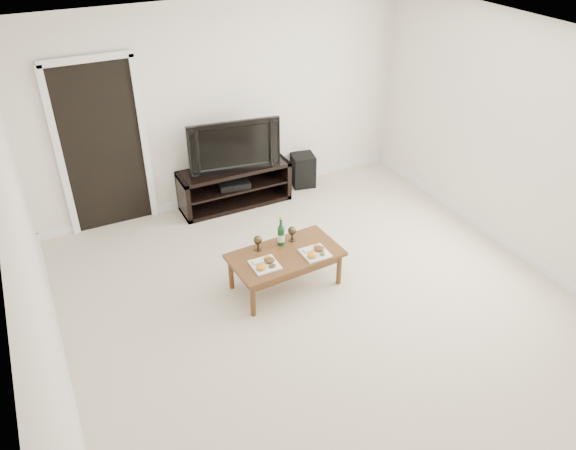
# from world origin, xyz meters

# --- Properties ---
(floor) EXTENTS (5.50, 5.50, 0.00)m
(floor) POSITION_xyz_m (0.00, 0.00, 0.00)
(floor) COLOR beige
(floor) RESTS_ON ground
(back_wall) EXTENTS (5.00, 0.04, 2.60)m
(back_wall) POSITION_xyz_m (0.00, 2.77, 1.30)
(back_wall) COLOR white
(back_wall) RESTS_ON ground
(ceiling) EXTENTS (5.00, 5.50, 0.04)m
(ceiling) POSITION_xyz_m (0.00, 0.00, 2.62)
(ceiling) COLOR white
(ceiling) RESTS_ON back_wall
(doorway) EXTENTS (0.90, 0.02, 2.05)m
(doorway) POSITION_xyz_m (-1.55, 2.73, 1.02)
(doorway) COLOR black
(doorway) RESTS_ON ground
(media_console) EXTENTS (1.46, 0.45, 0.55)m
(media_console) POSITION_xyz_m (-0.02, 2.50, 0.28)
(media_console) COLOR black
(media_console) RESTS_ON ground
(television) EXTENTS (1.18, 0.32, 0.67)m
(television) POSITION_xyz_m (-0.02, 2.50, 0.89)
(television) COLOR black
(television) RESTS_ON media_console
(av_receiver) EXTENTS (0.44, 0.36, 0.08)m
(av_receiver) POSITION_xyz_m (-0.03, 2.48, 0.33)
(av_receiver) COLOR black
(av_receiver) RESTS_ON media_console
(subwoofer) EXTENTS (0.36, 0.36, 0.46)m
(subwoofer) POSITION_xyz_m (1.05, 2.59, 0.23)
(subwoofer) COLOR black
(subwoofer) RESTS_ON ground
(coffee_table) EXTENTS (1.19, 0.70, 0.42)m
(coffee_table) POSITION_xyz_m (-0.19, 0.63, 0.21)
(coffee_table) COLOR brown
(coffee_table) RESTS_ON ground
(plate_left) EXTENTS (0.27, 0.27, 0.07)m
(plate_left) POSITION_xyz_m (-0.47, 0.52, 0.45)
(plate_left) COLOR white
(plate_left) RESTS_ON coffee_table
(plate_right) EXTENTS (0.27, 0.27, 0.07)m
(plate_right) POSITION_xyz_m (0.08, 0.48, 0.45)
(plate_right) COLOR white
(plate_right) RESTS_ON coffee_table
(wine_bottle) EXTENTS (0.07, 0.07, 0.35)m
(wine_bottle) POSITION_xyz_m (-0.16, 0.80, 0.59)
(wine_bottle) COLOR #103C1A
(wine_bottle) RESTS_ON coffee_table
(goblet_left) EXTENTS (0.09, 0.09, 0.17)m
(goblet_left) POSITION_xyz_m (-0.42, 0.82, 0.51)
(goblet_left) COLOR #392F1F
(goblet_left) RESTS_ON coffee_table
(goblet_right) EXTENTS (0.09, 0.09, 0.17)m
(goblet_right) POSITION_xyz_m (-0.01, 0.82, 0.51)
(goblet_right) COLOR #392F1F
(goblet_right) RESTS_ON coffee_table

